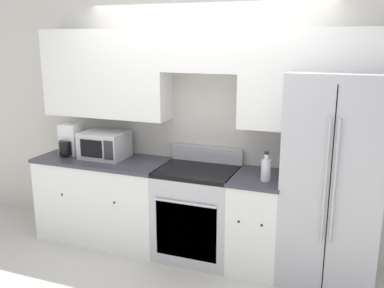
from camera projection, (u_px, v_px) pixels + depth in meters
ground_plane at (181, 268)px, 4.14m from camera, size 12.00×12.00×0.00m
wall_back at (201, 104)px, 4.30m from camera, size 8.00×0.39×2.60m
lower_cabinets_left at (104, 199)px, 4.67m from camera, size 1.42×0.64×0.92m
lower_cabinets_right at (257, 222)px, 4.08m from camera, size 0.49×0.64×0.92m
oven_range at (197, 212)px, 4.29m from camera, size 0.77×0.65×1.08m
refrigerator at (332, 179)px, 3.80m from camera, size 0.82×0.80×1.90m
microwave at (105, 145)px, 4.56m from camera, size 0.47×0.38×0.28m
bottle at (266, 169)px, 3.82m from camera, size 0.09×0.09×0.27m
electric_kettle at (71, 141)px, 4.69m from camera, size 0.21×0.29×0.34m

